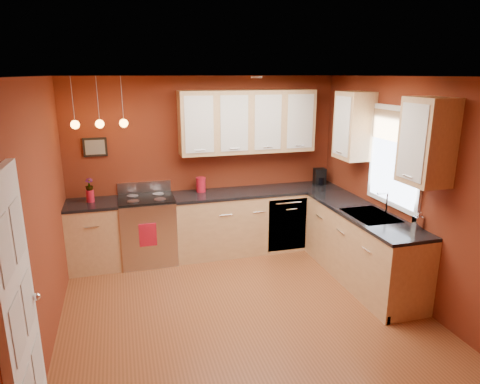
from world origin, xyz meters
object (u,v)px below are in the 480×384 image
object	(u,v)px
gas_range	(148,229)
red_canister	(201,185)
coffee_maker	(320,177)
sink	(370,217)
soap_pump	(418,219)

from	to	relation	value
gas_range	red_canister	bearing A→B (deg)	9.83
coffee_maker	sink	bearing A→B (deg)	-85.48
gas_range	sink	distance (m)	3.05
red_canister	coffee_maker	distance (m)	1.89
sink	soap_pump	xyz separation A→B (m)	(0.25, -0.55, 0.13)
gas_range	red_canister	size ratio (longest dim) A/B	5.12
coffee_maker	soap_pump	distance (m)	2.13
gas_range	coffee_maker	xyz separation A→B (m)	(2.69, 0.07, 0.58)
coffee_maker	gas_range	bearing A→B (deg)	-171.35
sink	gas_range	bearing A→B (deg)	150.22
red_canister	sink	bearing A→B (deg)	-42.12
coffee_maker	soap_pump	size ratio (longest dim) A/B	1.23
gas_range	coffee_maker	distance (m)	2.76
soap_pump	coffee_maker	bearing A→B (deg)	94.74
red_canister	soap_pump	world-z (taller)	red_canister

